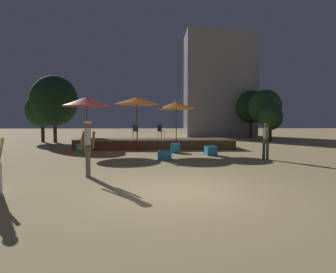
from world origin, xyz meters
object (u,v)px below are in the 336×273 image
at_px(cube_seat_3, 211,151).
at_px(bistro_chair_1, 160,130).
at_px(background_tree_3, 42,110).
at_px(cube_seat_1, 175,148).
at_px(background_tree_0, 251,107).
at_px(patio_umbrella_1, 137,101).
at_px(patio_umbrella_0, 176,106).
at_px(background_tree_4, 265,107).
at_px(person_0, 266,140).
at_px(person_2, 88,145).
at_px(patio_umbrella_2, 86,102).
at_px(background_tree_1, 270,118).
at_px(cube_seat_2, 165,155).
at_px(background_tree_2, 54,101).
at_px(cube_seat_0, 83,148).
at_px(frisbee_disc, 177,165).
at_px(bistro_chair_0, 135,130).

height_order(cube_seat_3, bistro_chair_1, bistro_chair_1).
bearing_deg(bistro_chair_1, background_tree_3, 113.26).
distance_m(cube_seat_1, bistro_chair_1, 3.29).
bearing_deg(cube_seat_1, background_tree_0, 55.49).
bearing_deg(patio_umbrella_1, patio_umbrella_0, -4.03).
bearing_deg(background_tree_4, person_0, -112.47).
relative_size(patio_umbrella_1, person_2, 1.85).
xyz_separation_m(patio_umbrella_2, background_tree_1, (14.08, 7.01, -0.82)).
relative_size(cube_seat_2, background_tree_3, 0.16).
bearing_deg(background_tree_2, person_2, -65.58).
bearing_deg(cube_seat_0, cube_seat_3, -12.73).
height_order(background_tree_1, background_tree_2, background_tree_2).
bearing_deg(cube_seat_2, frisbee_disc, -74.82).
bearing_deg(patio_umbrella_0, bistro_chair_0, 143.57).
xyz_separation_m(bistro_chair_1, background_tree_0, (9.84, 10.10, 2.13)).
bearing_deg(cube_seat_0, person_2, -73.38).
height_order(cube_seat_3, person_0, person_0).
relative_size(cube_seat_0, background_tree_3, 0.16).
height_order(cube_seat_1, person_2, person_2).
distance_m(cube_seat_3, person_2, 7.17).
bearing_deg(cube_seat_1, person_2, -116.84).
relative_size(background_tree_0, background_tree_2, 0.91).
bearing_deg(cube_seat_1, frisbee_disc, -93.19).
xyz_separation_m(person_0, background_tree_4, (5.74, 13.89, 2.25)).
distance_m(cube_seat_3, background_tree_1, 11.79).
distance_m(cube_seat_1, background_tree_3, 13.62).
height_order(background_tree_0, background_tree_2, background_tree_2).
distance_m(frisbee_disc, background_tree_1, 15.42).
height_order(bistro_chair_0, frisbee_disc, bistro_chair_0).
bearing_deg(cube_seat_2, person_2, -124.31).
distance_m(patio_umbrella_2, background_tree_2, 7.91).
relative_size(patio_umbrella_0, cube_seat_2, 4.49).
bearing_deg(cube_seat_3, patio_umbrella_0, 127.40).
bearing_deg(patio_umbrella_0, background_tree_2, 145.50).
distance_m(person_2, bistro_chair_1, 9.68).
height_order(patio_umbrella_0, bistro_chair_1, patio_umbrella_0).
xyz_separation_m(patio_umbrella_2, bistro_chair_1, (4.36, 2.07, -1.71)).
height_order(cube_seat_1, background_tree_2, background_tree_2).
xyz_separation_m(patio_umbrella_1, cube_seat_0, (-2.98, -0.73, -2.73)).
bearing_deg(background_tree_1, patio_umbrella_1, -148.32).
xyz_separation_m(cube_seat_0, person_0, (9.15, -3.22, 0.67)).
bearing_deg(background_tree_2, background_tree_4, 10.28).
bearing_deg(person_0, patio_umbrella_0, -35.82).
bearing_deg(patio_umbrella_2, bistro_chair_0, 34.81).
xyz_separation_m(cube_seat_3, background_tree_2, (-11.26, 8.75, 3.23)).
xyz_separation_m(patio_umbrella_0, cube_seat_2, (-0.79, -3.57, -2.49)).
bearing_deg(person_2, cube_seat_0, 7.76).
xyz_separation_m(person_0, frisbee_disc, (-4.19, -1.41, -0.89)).
xyz_separation_m(patio_umbrella_2, cube_seat_2, (4.48, -3.60, -2.69)).
bearing_deg(cube_seat_1, cube_seat_0, 175.85).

